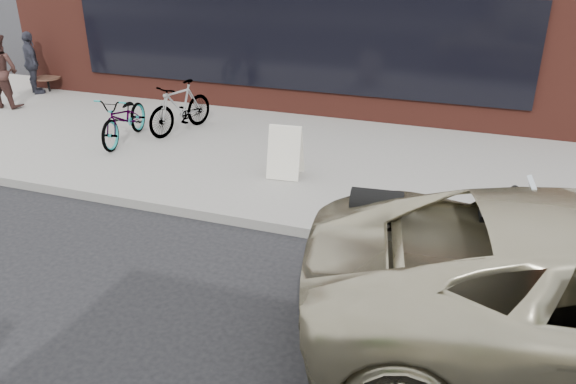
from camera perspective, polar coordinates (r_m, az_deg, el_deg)
near_sidewalk at (r=10.24m, az=6.52°, el=3.52°), size 44.00×6.00×0.15m
motorcycle at (r=6.20m, az=14.76°, el=-5.82°), size 2.48×0.95×1.57m
bicycle_front at (r=11.09m, az=-16.29°, el=7.24°), size 0.86×1.81×0.91m
bicycle_rear at (r=11.39m, az=-10.89°, el=8.46°), size 0.91×1.72×1.00m
sandwich_sign at (r=9.06m, az=-0.24°, el=4.21°), size 0.57×0.53×0.85m
cafe_table at (r=15.53m, az=-23.25°, el=10.56°), size 0.63×0.63×0.36m
cafe_patron_left at (r=14.37m, az=-27.15°, el=10.91°), size 0.84×0.67×1.65m
cafe_patron_right at (r=15.37m, az=-24.60°, el=11.83°), size 0.93×0.80×1.50m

